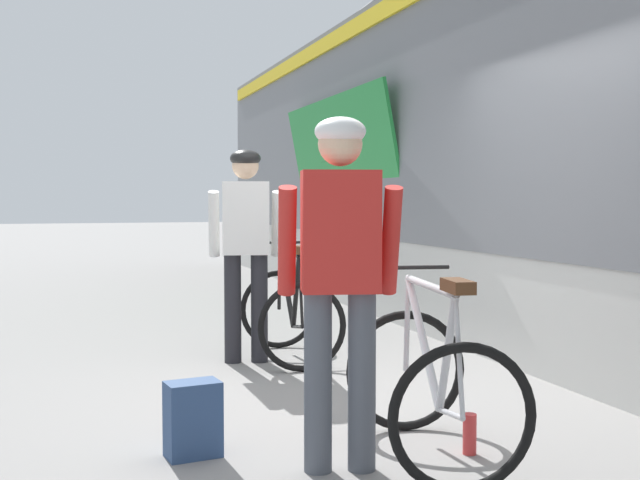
{
  "coord_description": "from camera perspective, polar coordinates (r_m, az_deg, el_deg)",
  "views": [
    {
      "loc": [
        -1.99,
        -4.97,
        1.36
      ],
      "look_at": [
        -0.18,
        0.67,
        1.05
      ],
      "focal_mm": 44.48,
      "sensor_mm": 36.0,
      "label": 1
    }
  ],
  "objects": [
    {
      "name": "backpack_on_platform",
      "position": [
        4.33,
        -9.13,
        -12.61
      ],
      "size": [
        0.3,
        0.22,
        0.4
      ],
      "primitive_type": "cube",
      "rotation": [
        0.0,
        0.0,
        0.14
      ],
      "color": "navy",
      "rests_on": "ground"
    },
    {
      "name": "cyclist_near_in_red",
      "position": [
        3.92,
        1.45,
        -1.5
      ],
      "size": [
        0.65,
        0.4,
        1.76
      ],
      "color": "#4C515B",
      "rests_on": "ground"
    },
    {
      "name": "cyclist_far_in_white",
      "position": [
        6.57,
        -5.37,
        0.31
      ],
      "size": [
        0.65,
        0.38,
        1.76
      ],
      "color": "#232328",
      "rests_on": "ground"
    },
    {
      "name": "bicycle_near_silver",
      "position": [
        4.23,
        8.01,
        -10.16
      ],
      "size": [
        0.87,
        1.17,
        0.99
      ],
      "color": "black",
      "rests_on": "ground"
    },
    {
      "name": "train_car",
      "position": [
        7.81,
        21.0,
        7.25
      ],
      "size": [
        3.2,
        19.77,
        3.88
      ],
      "color": "slate",
      "rests_on": "ground"
    },
    {
      "name": "water_bottle_near_the_bikes",
      "position": [
        4.41,
        10.71,
        -13.55
      ],
      "size": [
        0.07,
        0.07,
        0.22
      ],
      "primitive_type": "cylinder",
      "color": "red",
      "rests_on": "ground"
    },
    {
      "name": "ground_plane",
      "position": [
        5.53,
        3.96,
        -11.27
      ],
      "size": [
        80.0,
        80.0,
        0.0
      ],
      "primitive_type": "plane",
      "color": "gray"
    },
    {
      "name": "bicycle_far_black",
      "position": [
        6.72,
        -2.17,
        -5.2
      ],
      "size": [
        0.79,
        1.12,
        0.99
      ],
      "color": "black",
      "rests_on": "ground"
    }
  ]
}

